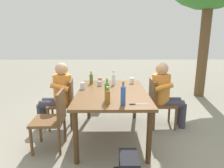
{
  "coord_description": "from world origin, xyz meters",
  "views": [
    {
      "loc": [
        2.99,
        -0.03,
        1.59
      ],
      "look_at": [
        0.0,
        0.0,
        0.89
      ],
      "focal_mm": 31.32,
      "sensor_mm": 36.0,
      "label": 1
    }
  ],
  "objects_px": {
    "chair_far_left": "(158,101)",
    "person_in_plaid_shirt": "(165,92)",
    "bottle_amber": "(108,96)",
    "cup_glass": "(83,86)",
    "person_in_white_shirt": "(58,92)",
    "cup_steel": "(100,83)",
    "table_knife": "(137,104)",
    "cup_white": "(132,81)",
    "dining_table": "(112,96)",
    "chair_near_left": "(65,101)",
    "cup_terracotta": "(100,80)",
    "bottle_clear": "(114,79)",
    "bottle_olive": "(91,78)",
    "bottle_blue": "(123,94)",
    "bottle_green": "(107,91)",
    "backpack_by_far_side": "(98,100)",
    "chair_near_right": "(53,117)"
  },
  "relations": [
    {
      "from": "bottle_clear",
      "to": "table_knife",
      "type": "relative_size",
      "value": 1.09
    },
    {
      "from": "person_in_plaid_shirt",
      "to": "bottle_blue",
      "type": "bearing_deg",
      "value": -38.89
    },
    {
      "from": "person_in_plaid_shirt",
      "to": "bottle_amber",
      "type": "distance_m",
      "value": 1.41
    },
    {
      "from": "person_in_white_shirt",
      "to": "cup_white",
      "type": "distance_m",
      "value": 1.35
    },
    {
      "from": "person_in_white_shirt",
      "to": "bottle_amber",
      "type": "relative_size",
      "value": 5.2
    },
    {
      "from": "person_in_plaid_shirt",
      "to": "cup_glass",
      "type": "relative_size",
      "value": 10.9
    },
    {
      "from": "dining_table",
      "to": "person_in_white_shirt",
      "type": "bearing_deg",
      "value": -111.23
    },
    {
      "from": "cup_white",
      "to": "table_knife",
      "type": "relative_size",
      "value": 0.43
    },
    {
      "from": "cup_glass",
      "to": "cup_white",
      "type": "xyz_separation_m",
      "value": [
        -0.41,
        0.86,
        -0.0
      ]
    },
    {
      "from": "dining_table",
      "to": "table_knife",
      "type": "height_order",
      "value": "table_knife"
    },
    {
      "from": "chair_near_right",
      "to": "bottle_amber",
      "type": "distance_m",
      "value": 0.9
    },
    {
      "from": "chair_near_left",
      "to": "cup_glass",
      "type": "bearing_deg",
      "value": 58.09
    },
    {
      "from": "cup_steel",
      "to": "dining_table",
      "type": "bearing_deg",
      "value": 29.46
    },
    {
      "from": "chair_far_left",
      "to": "person_in_plaid_shirt",
      "type": "distance_m",
      "value": 0.2
    },
    {
      "from": "chair_near_left",
      "to": "bottle_blue",
      "type": "relative_size",
      "value": 2.73
    },
    {
      "from": "backpack_by_far_side",
      "to": "cup_white",
      "type": "bearing_deg",
      "value": 42.39
    },
    {
      "from": "dining_table",
      "to": "chair_near_left",
      "type": "height_order",
      "value": "chair_near_left"
    },
    {
      "from": "bottle_green",
      "to": "chair_near_right",
      "type": "bearing_deg",
      "value": -96.72
    },
    {
      "from": "chair_near_right",
      "to": "cup_terracotta",
      "type": "distance_m",
      "value": 1.26
    },
    {
      "from": "person_in_white_shirt",
      "to": "cup_glass",
      "type": "relative_size",
      "value": 10.9
    },
    {
      "from": "cup_steel",
      "to": "table_knife",
      "type": "distance_m",
      "value": 1.15
    },
    {
      "from": "dining_table",
      "to": "bottle_amber",
      "type": "xyz_separation_m",
      "value": [
        0.59,
        -0.06,
        0.18
      ]
    },
    {
      "from": "dining_table",
      "to": "bottle_blue",
      "type": "relative_size",
      "value": 5.16
    },
    {
      "from": "bottle_amber",
      "to": "table_knife",
      "type": "height_order",
      "value": "bottle_amber"
    },
    {
      "from": "bottle_amber",
      "to": "table_knife",
      "type": "xyz_separation_m",
      "value": [
        0.04,
        0.38,
        -0.09
      ]
    },
    {
      "from": "bottle_green",
      "to": "chair_far_left",
      "type": "bearing_deg",
      "value": 132.16
    },
    {
      "from": "person_in_plaid_shirt",
      "to": "bottle_olive",
      "type": "relative_size",
      "value": 4.93
    },
    {
      "from": "chair_far_left",
      "to": "bottle_blue",
      "type": "height_order",
      "value": "bottle_blue"
    },
    {
      "from": "cup_white",
      "to": "cup_terracotta",
      "type": "bearing_deg",
      "value": -101.49
    },
    {
      "from": "dining_table",
      "to": "cup_steel",
      "type": "distance_m",
      "value": 0.46
    },
    {
      "from": "dining_table",
      "to": "cup_glass",
      "type": "xyz_separation_m",
      "value": [
        -0.15,
        -0.48,
        0.14
      ]
    },
    {
      "from": "chair_far_left",
      "to": "table_knife",
      "type": "xyz_separation_m",
      "value": [
        1.01,
        -0.53,
        0.28
      ]
    },
    {
      "from": "bottle_green",
      "to": "backpack_by_far_side",
      "type": "relative_size",
      "value": 0.8
    },
    {
      "from": "chair_near_right",
      "to": "cup_glass",
      "type": "height_order",
      "value": "cup_glass"
    },
    {
      "from": "person_in_plaid_shirt",
      "to": "backpack_by_far_side",
      "type": "height_order",
      "value": "person_in_plaid_shirt"
    },
    {
      "from": "chair_far_left",
      "to": "table_knife",
      "type": "distance_m",
      "value": 1.17
    },
    {
      "from": "person_in_plaid_shirt",
      "to": "cup_terracotta",
      "type": "relative_size",
      "value": 14.28
    },
    {
      "from": "bottle_green",
      "to": "cup_terracotta",
      "type": "xyz_separation_m",
      "value": [
        -1.15,
        -0.15,
        -0.09
      ]
    },
    {
      "from": "chair_far_left",
      "to": "backpack_by_far_side",
      "type": "height_order",
      "value": "chair_far_left"
    },
    {
      "from": "dining_table",
      "to": "cup_steel",
      "type": "relative_size",
      "value": 19.66
    },
    {
      "from": "bottle_green",
      "to": "bottle_amber",
      "type": "xyz_separation_m",
      "value": [
        0.14,
        0.01,
        -0.04
      ]
    },
    {
      "from": "chair_far_left",
      "to": "bottle_clear",
      "type": "bearing_deg",
      "value": -96.08
    },
    {
      "from": "person_in_white_shirt",
      "to": "bottle_olive",
      "type": "distance_m",
      "value": 0.64
    },
    {
      "from": "bottle_clear",
      "to": "bottle_olive",
      "type": "xyz_separation_m",
      "value": [
        -0.08,
        -0.41,
        -0.01
      ]
    },
    {
      "from": "bottle_olive",
      "to": "cup_terracotta",
      "type": "relative_size",
      "value": 2.9
    },
    {
      "from": "bottle_clear",
      "to": "cup_glass",
      "type": "distance_m",
      "value": 0.6
    },
    {
      "from": "chair_near_left",
      "to": "person_in_plaid_shirt",
      "type": "relative_size",
      "value": 0.74
    },
    {
      "from": "person_in_white_shirt",
      "to": "backpack_by_far_side",
      "type": "height_order",
      "value": "person_in_white_shirt"
    },
    {
      "from": "bottle_clear",
      "to": "backpack_by_far_side",
      "type": "height_order",
      "value": "bottle_clear"
    },
    {
      "from": "backpack_by_far_side",
      "to": "table_knife",
      "type": "bearing_deg",
      "value": 18.01
    }
  ]
}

